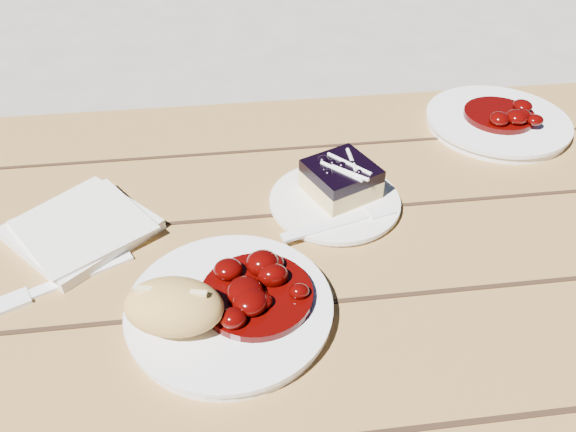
{
  "coord_description": "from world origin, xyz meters",
  "views": [
    {
      "loc": [
        0.25,
        -0.49,
        1.22
      ],
      "look_at": [
        0.32,
        0.0,
        0.81
      ],
      "focal_mm": 35.0,
      "sensor_mm": 36.0,
      "label": 1
    }
  ],
  "objects": [
    {
      "name": "picnic_table",
      "position": [
        0.0,
        -0.0,
        0.59
      ],
      "size": [
        2.0,
        1.55,
        0.75
      ],
      "color": "brown",
      "rests_on": "ground"
    },
    {
      "name": "main_plate",
      "position": [
        0.24,
        -0.08,
        0.76
      ],
      "size": [
        0.22,
        0.22,
        0.02
      ],
      "primitive_type": "cylinder",
      "color": "white",
      "rests_on": "picnic_table"
    },
    {
      "name": "goulash_stew",
      "position": [
        0.27,
        -0.08,
        0.79
      ],
      "size": [
        0.12,
        0.12,
        0.04
      ],
      "primitive_type": null,
      "color": "#400302",
      "rests_on": "main_plate"
    },
    {
      "name": "bread_roll",
      "position": [
        0.19,
        -0.1,
        0.79
      ],
      "size": [
        0.12,
        0.09,
        0.05
      ],
      "primitive_type": "ellipsoid",
      "rotation": [
        0.0,
        0.0,
        -0.22
      ],
      "color": "tan",
      "rests_on": "main_plate"
    },
    {
      "name": "dessert_plate",
      "position": [
        0.39,
        0.09,
        0.76
      ],
      "size": [
        0.17,
        0.17,
        0.01
      ],
      "primitive_type": "cylinder",
      "color": "white",
      "rests_on": "picnic_table"
    },
    {
      "name": "blueberry_cake",
      "position": [
        0.4,
        0.11,
        0.78
      ],
      "size": [
        0.11,
        0.11,
        0.05
      ],
      "rotation": [
        0.0,
        0.0,
        0.42
      ],
      "color": "#DBC077",
      "rests_on": "dessert_plate"
    },
    {
      "name": "fork_dessert",
      "position": [
        0.37,
        0.04,
        0.76
      ],
      "size": [
        0.16,
        0.07,
        0.0
      ],
      "primitive_type": null,
      "rotation": [
        0.0,
        0.0,
        -1.29
      ],
      "color": "white",
      "rests_on": "dessert_plate"
    },
    {
      "name": "napkin_stack",
      "position": [
        0.06,
        0.08,
        0.76
      ],
      "size": [
        0.21,
        0.21,
        0.01
      ],
      "primitive_type": "cube",
      "rotation": [
        0.0,
        0.0,
        0.74
      ],
      "color": "white",
      "rests_on": "picnic_table"
    },
    {
      "name": "fork_table",
      "position": [
        0.07,
        -0.0,
        0.75
      ],
      "size": [
        0.15,
        0.09,
        0.0
      ],
      "primitive_type": null,
      "rotation": [
        0.0,
        0.0,
        2.02
      ],
      "color": "white",
      "rests_on": "picnic_table"
    },
    {
      "name": "second_plate",
      "position": [
        0.69,
        0.27,
        0.76
      ],
      "size": [
        0.22,
        0.22,
        0.02
      ],
      "primitive_type": "cylinder",
      "color": "white",
      "rests_on": "picnic_table"
    },
    {
      "name": "second_stew",
      "position": [
        0.69,
        0.27,
        0.79
      ],
      "size": [
        0.11,
        0.11,
        0.04
      ],
      "primitive_type": null,
      "color": "#400302",
      "rests_on": "second_plate"
    }
  ]
}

